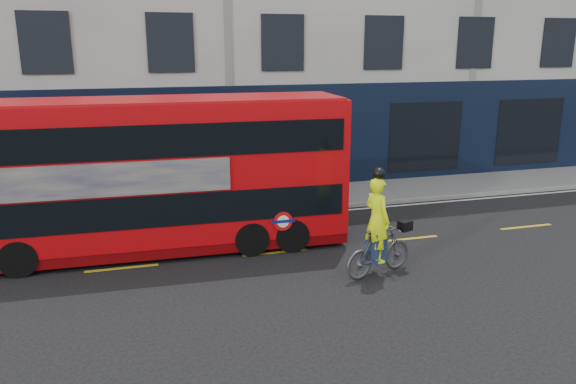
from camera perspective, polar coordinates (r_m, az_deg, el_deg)
name	(u,v)px	position (r m, az deg, el deg)	size (l,w,h in m)	color
ground	(291,274)	(13.93, 0.29, -8.30)	(120.00, 120.00, 0.00)	black
pavement	(240,202)	(19.89, -4.94, -1.01)	(60.00, 3.00, 0.12)	slate
kerb	(248,214)	(18.47, -4.04, -2.22)	(60.00, 0.12, 0.13)	gray
road_edge_line	(250,218)	(18.21, -3.84, -2.67)	(58.00, 0.10, 0.01)	silver
lane_dashes	(275,252)	(15.27, -1.29, -6.15)	(58.00, 0.12, 0.01)	gold
bus	(156,175)	(15.29, -13.28, 1.73)	(10.28, 2.61, 4.11)	#BD070B
cyclist	(378,239)	(13.72, 9.17, -4.79)	(2.07, 1.14, 2.69)	#494B4E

